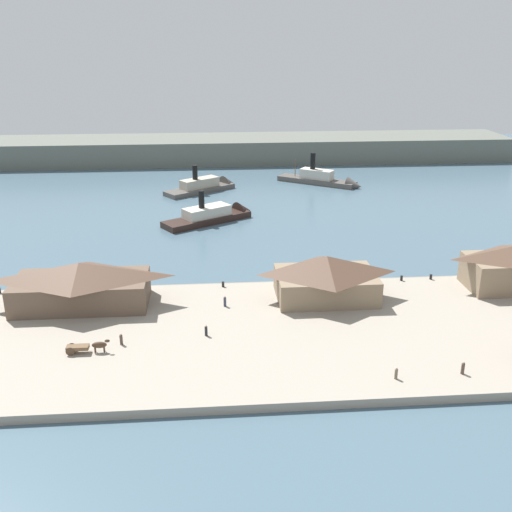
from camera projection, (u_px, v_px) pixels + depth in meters
name	position (u px, v px, depth m)	size (l,w,h in m)	color
ground_plane	(298.00, 279.00, 106.93)	(320.00, 320.00, 0.00)	#476070
quay_promenade	(320.00, 333.00, 86.17)	(110.00, 36.00, 1.20)	#9E9384
seawall_edge	(301.00, 284.00, 103.39)	(110.00, 0.80, 1.00)	gray
ferry_shed_central_terminal	(81.00, 284.00, 92.54)	(21.08, 10.35, 7.11)	brown
ferry_shed_customs_shed	(326.00, 277.00, 95.14)	(16.19, 10.90, 7.17)	#847056
horse_cart	(86.00, 347.00, 79.22)	(5.81, 1.32, 1.87)	brown
pedestrian_walking_west	(396.00, 374.00, 73.25)	(0.39, 0.39, 1.58)	#6B5B4C
pedestrian_at_waters_edge	(121.00, 339.00, 81.41)	(0.42, 0.42, 1.68)	#4C3D33
pedestrian_near_cart	(206.00, 331.00, 83.82)	(0.41, 0.41, 1.66)	#232328
pedestrian_near_west_shed	(225.00, 302.00, 92.98)	(0.43, 0.43, 1.74)	#33384C
pedestrian_near_east_shed	(463.00, 368.00, 74.30)	(0.43, 0.43, 1.74)	#4C3D33
mooring_post_center_east	(431.00, 277.00, 103.40)	(0.44, 0.44, 0.90)	black
mooring_post_east	(401.00, 278.00, 102.88)	(0.44, 0.44, 0.90)	black
mooring_post_west	(223.00, 284.00, 100.35)	(0.44, 0.44, 0.90)	black
ferry_approaching_east	(217.00, 215.00, 140.41)	(22.91, 17.48, 9.78)	black
ferry_moored_east	(325.00, 180.00, 174.24)	(24.13, 18.63, 10.62)	#514C47
ferry_departing_north	(208.00, 186.00, 167.69)	(21.54, 17.71, 9.77)	#514C47
far_headland	(252.00, 149.00, 208.27)	(180.00, 24.00, 8.00)	#60665B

